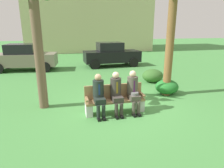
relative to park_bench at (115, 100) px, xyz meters
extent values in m
plane|color=#458841|center=(0.34, 0.23, -0.42)|extent=(80.00, 80.00, 0.00)
cube|color=#99754C|center=(0.00, -0.06, -0.01)|extent=(1.90, 0.44, 0.07)
cube|color=#99754C|center=(0.00, 0.13, 0.25)|extent=(1.90, 0.06, 0.45)
cube|color=#99754C|center=(-0.91, -0.06, 0.13)|extent=(0.08, 0.44, 0.06)
cube|color=#99754C|center=(0.91, -0.06, 0.13)|extent=(0.08, 0.44, 0.06)
cube|color=silver|center=(-0.85, -0.06, -0.23)|extent=(0.20, 0.37, 0.38)
cube|color=silver|center=(0.85, -0.06, -0.23)|extent=(0.20, 0.37, 0.38)
cube|color=#1E2823|center=(-0.53, -0.23, 0.11)|extent=(0.32, 0.38, 0.16)
cylinder|color=#1E2823|center=(-0.61, -0.42, -0.20)|extent=(0.11, 0.11, 0.45)
cylinder|color=#1E2823|center=(-0.45, -0.42, -0.20)|extent=(0.11, 0.11, 0.45)
cube|color=black|center=(-0.61, -0.48, -0.39)|extent=(0.09, 0.22, 0.07)
cube|color=black|center=(-0.45, -0.48, -0.39)|extent=(0.09, 0.22, 0.07)
cylinder|color=#1E2823|center=(-0.53, -0.04, 0.42)|extent=(0.34, 0.34, 0.53)
cube|color=navy|center=(-0.53, -0.20, 0.44)|extent=(0.05, 0.01, 0.34)
sphere|color=tan|center=(-0.53, -0.04, 0.78)|extent=(0.21, 0.21, 0.21)
cube|color=#38332D|center=(0.02, -0.23, 0.11)|extent=(0.32, 0.38, 0.16)
cylinder|color=#38332D|center=(-0.06, -0.42, -0.20)|extent=(0.11, 0.11, 0.45)
cylinder|color=#38332D|center=(0.10, -0.42, -0.20)|extent=(0.11, 0.11, 0.45)
cube|color=black|center=(-0.06, -0.48, -0.39)|extent=(0.09, 0.22, 0.07)
cube|color=black|center=(0.10, -0.48, -0.39)|extent=(0.09, 0.22, 0.07)
cylinder|color=#38332D|center=(0.02, -0.04, 0.44)|extent=(0.34, 0.34, 0.56)
cube|color=olive|center=(0.02, -0.20, 0.46)|extent=(0.05, 0.01, 0.36)
sphere|color=beige|center=(0.02, -0.04, 0.82)|extent=(0.21, 0.21, 0.21)
cube|color=#4C473D|center=(0.58, -0.23, 0.11)|extent=(0.32, 0.38, 0.16)
cylinder|color=#4C473D|center=(0.50, -0.42, -0.20)|extent=(0.11, 0.11, 0.45)
cylinder|color=#4C473D|center=(0.66, -0.42, -0.20)|extent=(0.11, 0.11, 0.45)
cube|color=black|center=(0.50, -0.48, -0.39)|extent=(0.09, 0.22, 0.07)
cube|color=black|center=(0.66, -0.48, -0.39)|extent=(0.09, 0.22, 0.07)
cylinder|color=#4C473D|center=(0.58, -0.04, 0.44)|extent=(0.34, 0.34, 0.57)
cube|color=#4C1951|center=(0.58, -0.20, 0.46)|extent=(0.05, 0.01, 0.37)
sphere|color=beige|center=(0.58, -0.04, 0.83)|extent=(0.21, 0.21, 0.21)
cylinder|color=slate|center=(0.59, -0.25, 0.23)|extent=(0.24, 0.24, 0.09)
cylinder|color=brown|center=(-2.26, 0.99, 1.42)|extent=(0.30, 0.30, 3.69)
cylinder|color=brown|center=(2.50, 1.15, 1.54)|extent=(0.31, 0.31, 3.92)
ellipsoid|color=#237029|center=(2.57, 1.23, -0.12)|extent=(0.95, 0.87, 0.60)
ellipsoid|color=#356328|center=(2.81, 3.09, -0.09)|extent=(1.05, 0.96, 0.65)
cube|color=slate|center=(-3.86, 7.71, 0.28)|extent=(4.06, 2.01, 0.76)
cube|color=black|center=(-4.00, 7.73, 0.96)|extent=(1.85, 1.55, 0.60)
cylinder|color=black|center=(-2.41, 8.32, -0.10)|extent=(0.65, 0.22, 0.64)
cylinder|color=black|center=(-2.59, 6.77, -0.10)|extent=(0.65, 0.22, 0.64)
cylinder|color=black|center=(-5.12, 8.65, -0.10)|extent=(0.65, 0.22, 0.64)
cube|color=black|center=(1.90, 7.79, 0.28)|extent=(3.95, 1.68, 0.76)
cube|color=black|center=(1.75, 7.79, 0.96)|extent=(1.74, 1.41, 0.60)
cylinder|color=black|center=(3.24, 8.61, -0.10)|extent=(0.64, 0.16, 0.64)
cylinder|color=black|center=(3.29, 7.05, -0.10)|extent=(0.64, 0.16, 0.64)
cylinder|color=black|center=(0.51, 8.53, -0.10)|extent=(0.64, 0.16, 0.64)
cylinder|color=black|center=(0.56, 6.97, -0.10)|extent=(0.64, 0.16, 0.64)
camera|label=1|loc=(-1.55, -5.71, 2.22)|focal=31.47mm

